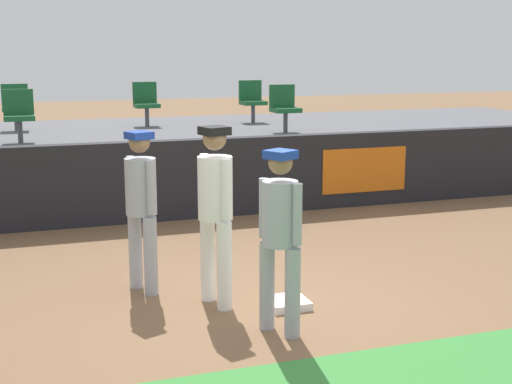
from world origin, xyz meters
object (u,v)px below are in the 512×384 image
(seat_back_center, at_px, (146,101))
(seat_back_right, at_px, (252,99))
(seat_back_left, at_px, (15,104))
(first_base, at_px, (287,303))
(player_fielder_home, at_px, (215,203))
(seat_front_right, at_px, (284,106))
(player_runner_visitor, at_px, (280,229))
(seat_front_left, at_px, (19,113))
(player_coach_visitor, at_px, (141,200))

(seat_back_center, bearing_deg, seat_back_right, 0.00)
(seat_back_right, relative_size, seat_back_left, 1.00)
(seat_back_left, bearing_deg, first_base, -71.41)
(player_fielder_home, distance_m, seat_front_right, 5.94)
(first_base, bearing_deg, player_runner_visitor, -117.50)
(seat_back_center, bearing_deg, seat_front_right, -39.81)
(seat_front_left, distance_m, seat_front_right, 4.51)
(seat_front_left, xyz_separation_m, seat_back_left, (-0.04, 1.80, -0.00))
(seat_back_right, height_order, seat_back_center, same)
(player_coach_visitor, bearing_deg, seat_front_left, 172.38)
(seat_back_center, bearing_deg, player_fielder_home, -94.66)
(seat_front_left, bearing_deg, player_coach_visitor, -76.12)
(first_base, height_order, seat_back_left, seat_back_left)
(player_runner_visitor, xyz_separation_m, seat_back_right, (2.38, 7.96, 0.58))
(player_fielder_home, bearing_deg, player_coach_visitor, -150.72)
(player_fielder_home, xyz_separation_m, seat_back_center, (0.57, 7.05, 0.51))
(player_fielder_home, height_order, seat_back_right, seat_back_right)
(seat_back_right, height_order, seat_front_left, same)
(seat_back_left, bearing_deg, player_fielder_home, -75.58)
(seat_front_right, bearing_deg, seat_front_left, -180.00)
(first_base, distance_m, seat_back_center, 7.52)
(first_base, bearing_deg, seat_front_left, 113.66)
(seat_back_right, bearing_deg, seat_front_left, -158.19)
(player_runner_visitor, relative_size, seat_back_left, 2.03)
(seat_front_left, bearing_deg, first_base, -66.34)
(player_coach_visitor, distance_m, seat_front_right, 5.74)
(seat_back_right, relative_size, seat_front_right, 1.00)
(player_runner_visitor, distance_m, seat_front_right, 6.63)
(seat_front_left, relative_size, seat_front_right, 1.00)
(first_base, xyz_separation_m, player_coach_visitor, (-1.30, 0.95, 0.96))
(player_coach_visitor, xyz_separation_m, seat_front_left, (-1.14, 4.61, 0.57))
(seat_back_center, bearing_deg, seat_front_left, -142.52)
(player_fielder_home, bearing_deg, seat_front_left, -176.75)
(player_fielder_home, xyz_separation_m, seat_front_right, (2.73, 5.25, 0.51))
(player_runner_visitor, xyz_separation_m, seat_front_right, (2.39, 6.16, 0.58))
(seat_back_left, relative_size, seat_front_right, 1.00)
(seat_front_left, bearing_deg, seat_back_center, 37.48)
(player_coach_visitor, distance_m, seat_back_center, 6.55)
(seat_front_right, bearing_deg, player_runner_visitor, -111.16)
(player_coach_visitor, bearing_deg, player_fielder_home, 23.20)
(player_fielder_home, relative_size, seat_back_right, 2.18)
(first_base, xyz_separation_m, player_fielder_home, (-0.66, 0.31, 1.02))
(player_coach_visitor, distance_m, seat_front_left, 4.78)
(seat_back_center, height_order, seat_front_right, same)
(player_fielder_home, height_order, seat_back_center, seat_back_center)
(player_coach_visitor, relative_size, seat_back_right, 2.06)
(player_runner_visitor, relative_size, seat_front_left, 2.03)
(seat_back_left, bearing_deg, player_runner_visitor, -74.82)
(first_base, xyz_separation_m, seat_front_right, (2.07, 5.56, 1.53))
(seat_back_center, bearing_deg, player_runner_visitor, -91.62)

